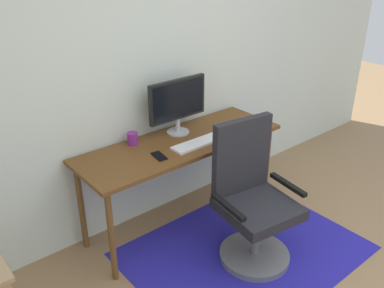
% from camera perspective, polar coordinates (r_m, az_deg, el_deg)
% --- Properties ---
extents(wall_back, '(6.00, 0.10, 2.60)m').
position_cam_1_polar(wall_back, '(3.29, -4.38, 11.56)').
color(wall_back, silver).
rests_on(wall_back, ground).
extents(area_rug, '(1.69, 1.29, 0.01)m').
position_cam_1_polar(area_rug, '(3.28, 7.22, -14.36)').
color(area_rug, '#24209F').
rests_on(area_rug, ground).
extents(desk, '(1.66, 0.57, 0.75)m').
position_cam_1_polar(desk, '(3.20, -1.47, -0.84)').
color(desk, brown).
rests_on(desk, ground).
extents(monitor, '(0.52, 0.18, 0.44)m').
position_cam_1_polar(monitor, '(3.22, -1.96, 5.83)').
color(monitor, '#B2B2B7').
rests_on(monitor, desk).
extents(keyboard, '(0.43, 0.13, 0.02)m').
position_cam_1_polar(keyboard, '(3.12, 0.83, 0.13)').
color(keyboard, white).
rests_on(keyboard, desk).
extents(computer_mouse, '(0.06, 0.10, 0.03)m').
position_cam_1_polar(computer_mouse, '(3.30, 5.05, 1.68)').
color(computer_mouse, white).
rests_on(computer_mouse, desk).
extents(coffee_cup, '(0.08, 0.08, 0.09)m').
position_cam_1_polar(coffee_cup, '(3.13, -8.20, 0.76)').
color(coffee_cup, '#7D2587').
rests_on(coffee_cup, desk).
extents(cell_phone, '(0.09, 0.15, 0.01)m').
position_cam_1_polar(cell_phone, '(2.94, -4.55, -1.66)').
color(cell_phone, black).
rests_on(cell_phone, desk).
extents(office_chair, '(0.61, 0.55, 1.04)m').
position_cam_1_polar(office_chair, '(3.01, 8.26, -8.40)').
color(office_chair, slate).
rests_on(office_chair, ground).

